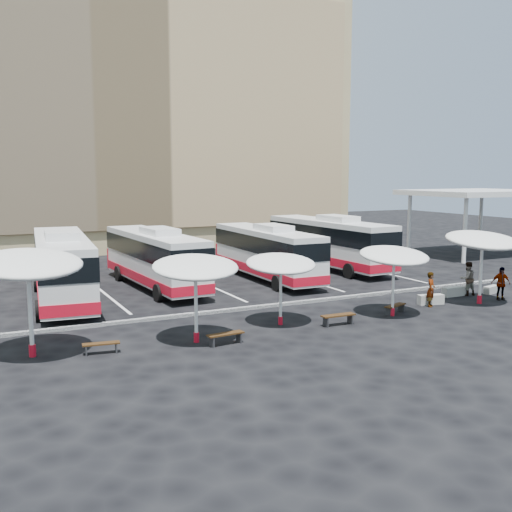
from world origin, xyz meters
name	(u,v)px	position (x,y,z in m)	size (l,w,h in m)	color
ground	(265,310)	(0.00, 0.00, 0.00)	(120.00, 120.00, 0.00)	black
sandstone_building	(107,107)	(0.00, 31.87, 12.63)	(42.00, 18.25, 29.60)	tan
service_canopy	(475,194)	(24.00, 10.00, 4.87)	(10.00, 8.00, 5.20)	silver
curb_divider	(261,307)	(0.00, 0.50, 0.07)	(34.00, 0.25, 0.15)	black
bay_lines	(204,283)	(0.00, 8.00, 0.01)	(24.15, 12.00, 0.01)	white
bus_0	(62,265)	(-8.36, 6.31, 1.91)	(3.68, 12.00, 3.75)	silver
bus_1	(154,257)	(-3.04, 7.90, 1.81)	(3.02, 11.24, 3.54)	silver
bus_2	(266,251)	(3.95, 7.46, 1.77)	(2.68, 10.98, 3.47)	silver
bus_3	(329,241)	(9.76, 9.34, 1.90)	(3.15, 11.85, 3.73)	silver
sunshade_0	(28,264)	(-10.85, -2.76, 3.36)	(4.34, 4.38, 3.95)	silver
sunshade_1	(195,267)	(-4.92, -3.65, 2.95)	(3.78, 3.82, 3.47)	silver
sunshade_2	(281,264)	(-0.67, -2.72, 2.67)	(3.61, 3.64, 3.15)	silver
sunshade_3	(394,256)	(4.74, -3.61, 2.79)	(3.55, 3.58, 3.29)	silver
sunshade_4	(482,241)	(10.38, -3.49, 3.20)	(4.13, 4.17, 3.77)	silver
wood_bench_0	(101,345)	(-8.57, -3.52, 0.31)	(1.37, 0.54, 0.41)	black
wood_bench_1	(226,336)	(-4.05, -4.47, 0.35)	(1.50, 0.51, 0.45)	black
wood_bench_2	(338,317)	(1.49, -3.95, 0.37)	(1.57, 0.47, 0.48)	black
wood_bench_3	(395,307)	(5.13, -3.32, 0.32)	(1.40, 0.78, 0.41)	black
conc_bench_0	(431,299)	(8.04, -2.53, 0.24)	(1.30, 0.43, 0.49)	gray
conc_bench_1	(454,292)	(10.56, -1.54, 0.25)	(1.31, 0.44, 0.49)	gray
conc_bench_2	(491,290)	(12.99, -1.90, 0.20)	(1.08, 0.36, 0.41)	gray
passenger_0	(431,289)	(7.68, -2.94, 0.86)	(0.63, 0.41, 1.72)	black
passenger_1	(468,279)	(11.36, -1.73, 0.91)	(0.89, 0.69, 1.83)	black
passenger_2	(501,283)	(12.02, -3.34, 0.87)	(1.01, 0.42, 1.73)	black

